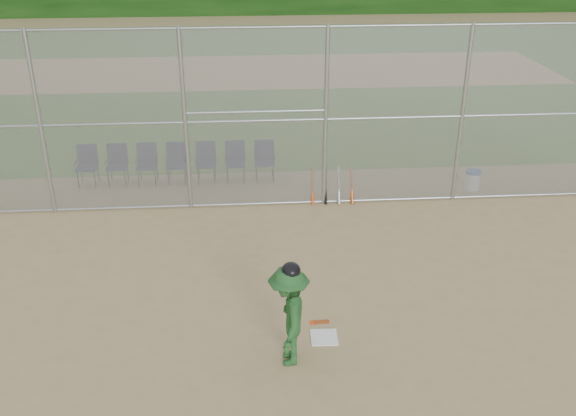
{
  "coord_description": "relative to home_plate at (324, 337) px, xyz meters",
  "views": [
    {
      "loc": [
        -0.8,
        -8.17,
        6.17
      ],
      "look_at": [
        0.0,
        2.5,
        1.1
      ],
      "focal_mm": 40.0,
      "sensor_mm": 36.0,
      "label": 1
    }
  ],
  "objects": [
    {
      "name": "chair_3",
      "position": [
        -2.8,
        6.49,
        0.47
      ],
      "size": [
        0.54,
        0.52,
        0.96
      ],
      "primitive_type": null,
      "color": "#10133D",
      "rests_on": "ground"
    },
    {
      "name": "chair_1",
      "position": [
        -4.23,
        6.49,
        0.47
      ],
      "size": [
        0.54,
        0.52,
        0.96
      ],
      "primitive_type": null,
      "color": "#10133D",
      "rests_on": "ground"
    },
    {
      "name": "chair_5",
      "position": [
        -1.37,
        6.49,
        0.47
      ],
      "size": [
        0.54,
        0.52,
        0.96
      ],
      "primitive_type": null,
      "color": "#10133D",
      "rests_on": "ground"
    },
    {
      "name": "chair_2",
      "position": [
        -3.51,
        6.49,
        0.47
      ],
      "size": [
        0.54,
        0.52,
        0.96
      ],
      "primitive_type": null,
      "color": "#10133D",
      "rests_on": "ground"
    },
    {
      "name": "spare_bats",
      "position": [
        0.81,
        5.06,
        0.4
      ],
      "size": [
        0.96,
        0.38,
        0.83
      ],
      "color": "#D84C14",
      "rests_on": "ground"
    },
    {
      "name": "home_plate",
      "position": [
        0.0,
        0.0,
        0.0
      ],
      "size": [
        0.44,
        0.44,
        0.02
      ],
      "primitive_type": "cube",
      "rotation": [
        0.0,
        0.0,
        -0.04
      ],
      "color": "white",
      "rests_on": "ground"
    },
    {
      "name": "batter_at_plate",
      "position": [
        -0.6,
        -0.51,
        0.8
      ],
      "size": [
        0.93,
        1.29,
        1.68
      ],
      "color": "#215323",
      "rests_on": "ground"
    },
    {
      "name": "chair_6",
      "position": [
        -0.66,
        6.49,
        0.47
      ],
      "size": [
        0.54,
        0.52,
        0.96
      ],
      "primitive_type": null,
      "color": "#10133D",
      "rests_on": "ground"
    },
    {
      "name": "ground",
      "position": [
        -0.38,
        -0.01,
        -0.01
      ],
      "size": [
        100.0,
        100.0,
        0.0
      ],
      "primitive_type": "plane",
      "color": "tan",
      "rests_on": "ground"
    },
    {
      "name": "grass_strip",
      "position": [
        -0.38,
        17.99,
        -0.0
      ],
      "size": [
        100.0,
        100.0,
        0.0
      ],
      "primitive_type": "plane",
      "color": "#35631D",
      "rests_on": "ground"
    },
    {
      "name": "water_cooler",
      "position": [
        4.27,
        5.56,
        0.23
      ],
      "size": [
        0.37,
        0.37,
        0.46
      ],
      "color": "white",
      "rests_on": "ground"
    },
    {
      "name": "backstop_fence",
      "position": [
        -0.38,
        4.99,
        2.06
      ],
      "size": [
        16.09,
        0.09,
        4.0
      ],
      "color": "gray",
      "rests_on": "ground"
    },
    {
      "name": "dirt_patch_far",
      "position": [
        -0.38,
        17.99,
        -0.0
      ],
      "size": [
        24.0,
        24.0,
        0.0
      ],
      "primitive_type": "plane",
      "color": "tan",
      "rests_on": "ground"
    },
    {
      "name": "chair_0",
      "position": [
        -4.94,
        6.49,
        0.47
      ],
      "size": [
        0.54,
        0.52,
        0.96
      ],
      "primitive_type": null,
      "color": "#10133D",
      "rests_on": "ground"
    },
    {
      "name": "chair_4",
      "position": [
        -2.09,
        6.49,
        0.47
      ],
      "size": [
        0.54,
        0.52,
        0.96
      ],
      "primitive_type": null,
      "color": "#10133D",
      "rests_on": "ground"
    }
  ]
}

